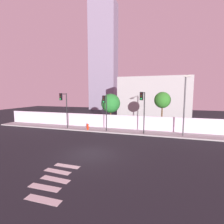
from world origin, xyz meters
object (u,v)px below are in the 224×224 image
object	(u,v)px
traffic_light_right	(105,105)
street_lamp_curbside	(185,101)
fire_hydrant	(88,127)
roadside_tree_midleft	(162,100)
traffic_light_left	(143,104)
traffic_light_center	(64,103)
roadside_tree_leftmost	(111,103)

from	to	relation	value
traffic_light_right	street_lamp_curbside	xyz separation A→B (m)	(8.91, 0.38, 0.66)
fire_hydrant	roadside_tree_midleft	world-z (taller)	roadside_tree_midleft
traffic_light_left	traffic_light_right	size ratio (longest dim) A/B	1.09
traffic_light_center	roadside_tree_midleft	bearing A→B (deg)	15.77
traffic_light_center	fire_hydrant	world-z (taller)	traffic_light_center
street_lamp_curbside	roadside_tree_leftmost	size ratio (longest dim) A/B	1.35
fire_hydrant	roadside_tree_leftmost	bearing A→B (deg)	55.00
street_lamp_curbside	roadside_tree_midleft	size ratio (longest dim) A/B	1.29
traffic_light_left	traffic_light_right	xyz separation A→B (m)	(-4.51, 0.02, -0.28)
traffic_light_left	roadside_tree_leftmost	size ratio (longest dim) A/B	1.01
traffic_light_left	fire_hydrant	distance (m)	7.70
roadside_tree_midleft	traffic_light_right	bearing A→B (deg)	-152.29
roadside_tree_midleft	fire_hydrant	bearing A→B (deg)	-161.39
traffic_light_left	street_lamp_curbside	distance (m)	4.43
traffic_light_left	traffic_light_center	world-z (taller)	traffic_light_left
traffic_light_center	street_lamp_curbside	bearing A→B (deg)	1.52
traffic_light_left	roadside_tree_midleft	xyz separation A→B (m)	(2.11, 3.50, 0.29)
traffic_light_left	traffic_light_right	distance (m)	4.52
traffic_light_center	street_lamp_curbside	world-z (taller)	street_lamp_curbside
street_lamp_curbside	roadside_tree_midleft	xyz separation A→B (m)	(-2.29, 3.10, -0.09)
traffic_light_left	roadside_tree_leftmost	world-z (taller)	traffic_light_left
traffic_light_left	traffic_light_center	bearing A→B (deg)	179.94
street_lamp_curbside	traffic_light_center	bearing A→B (deg)	-178.48
traffic_light_center	fire_hydrant	bearing A→B (deg)	7.24
fire_hydrant	traffic_light_center	bearing A→B (deg)	-172.76
street_lamp_curbside	fire_hydrant	bearing A→B (deg)	179.91
traffic_light_left	fire_hydrant	bearing A→B (deg)	176.60
traffic_light_left	roadside_tree_leftmost	xyz separation A→B (m)	(-4.88, 3.50, -0.23)
traffic_light_center	roadside_tree_leftmost	distance (m)	6.39
traffic_light_right	roadside_tree_leftmost	xyz separation A→B (m)	(-0.37, 3.48, 0.05)
street_lamp_curbside	roadside_tree_leftmost	distance (m)	9.80
traffic_light_left	roadside_tree_midleft	size ratio (longest dim) A/B	0.96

